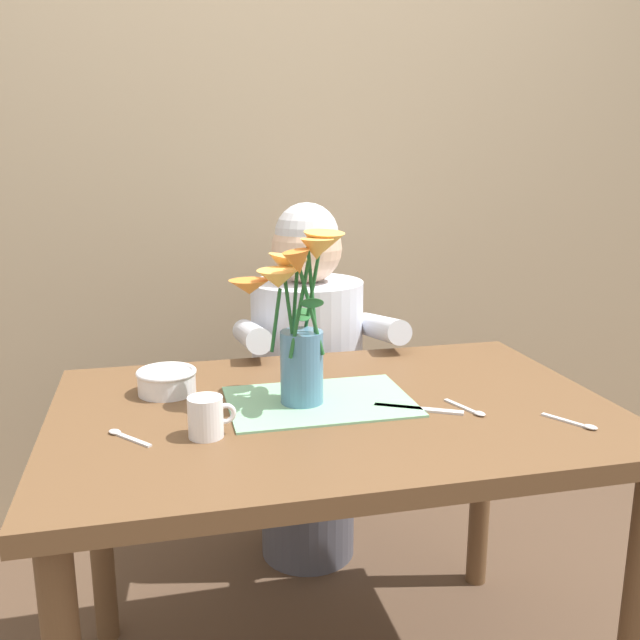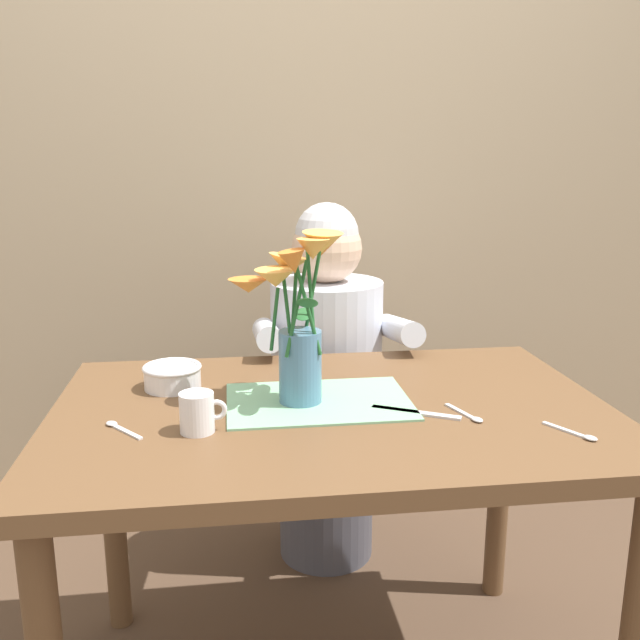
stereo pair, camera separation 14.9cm
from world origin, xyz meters
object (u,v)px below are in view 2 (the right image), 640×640
Objects in this scene: ceramic_bowl at (172,376)px; dinner_knife at (416,413)px; flower_vase at (298,308)px; tea_cup at (198,412)px; seated_person at (327,389)px.

ceramic_bowl reaches higher than dinner_knife.
flower_vase is 1.99× the size of dinner_knife.
ceramic_bowl is at bearing 104.20° from tea_cup.
flower_vase is (-0.15, -0.59, 0.39)m from seated_person.
flower_vase is 0.33m from dinner_knife.
flower_vase is 0.31m from tea_cup.
tea_cup is at bearing -75.80° from ceramic_bowl.
seated_person is 0.72m from dinner_knife.
dinner_knife is at bearing -22.78° from flower_vase.
flower_vase reaches higher than ceramic_bowl.
tea_cup is at bearing -146.94° from dinner_knife.
seated_person is 0.72m from flower_vase.
ceramic_bowl is 0.28m from tea_cup.
seated_person is 0.65m from ceramic_bowl.
seated_person reaches higher than flower_vase.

